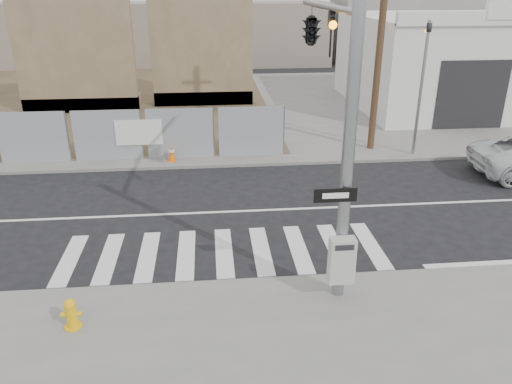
{
  "coord_description": "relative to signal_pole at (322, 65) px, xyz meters",
  "views": [
    {
      "loc": [
        -0.27,
        -14.1,
        6.67
      ],
      "look_at": [
        0.93,
        -1.78,
        1.4
      ],
      "focal_mm": 35.0,
      "sensor_mm": 36.0,
      "label": 1
    }
  ],
  "objects": [
    {
      "name": "utility_pole_right",
      "position": [
        4.01,
        7.55,
        0.42
      ],
      "size": [
        1.6,
        0.28,
        10.0
      ],
      "color": "#4E3624",
      "rests_on": "sidewalk_far"
    },
    {
      "name": "far_signal_pole",
      "position": [
        5.51,
        6.65,
        -1.3
      ],
      "size": [
        0.16,
        0.2,
        5.6
      ],
      "color": "gray",
      "rests_on": "sidewalk_far"
    },
    {
      "name": "signal_pole",
      "position": [
        0.0,
        0.0,
        0.0
      ],
      "size": [
        0.96,
        5.87,
        7.0
      ],
      "color": "gray",
      "rests_on": "sidewalk_near"
    },
    {
      "name": "concrete_wall_right",
      "position": [
        -2.99,
        16.13,
        -1.4
      ],
      "size": [
        5.5,
        1.3,
        8.0
      ],
      "color": "brown",
      "rests_on": "sidewalk_far"
    },
    {
      "name": "sidewalk_far",
      "position": [
        -2.49,
        16.05,
        -4.72
      ],
      "size": [
        50.0,
        20.0,
        0.12
      ],
      "primitive_type": "cube",
      "color": "slate",
      "rests_on": "ground"
    },
    {
      "name": "fire_hydrant",
      "position": [
        -5.69,
        -3.42,
        -4.33
      ],
      "size": [
        0.41,
        0.36,
        0.67
      ],
      "rotation": [
        0.0,
        0.0,
        0.03
      ],
      "color": "#E8AE0C",
      "rests_on": "sidewalk_near"
    },
    {
      "name": "traffic_cone_d",
      "position": [
        -4.26,
        6.7,
        -4.36
      ],
      "size": [
        0.32,
        0.32,
        0.63
      ],
      "rotation": [
        0.0,
        0.0,
        -0.0
      ],
      "color": "#EE5E0C",
      "rests_on": "sidewalk_far"
    },
    {
      "name": "traffic_cone_c",
      "position": [
        -7.04,
        7.32,
        -4.32
      ],
      "size": [
        0.43,
        0.43,
        0.69
      ],
      "rotation": [
        0.0,
        0.0,
        -0.26
      ],
      "color": "orange",
      "rests_on": "sidewalk_far"
    },
    {
      "name": "concrete_wall_left",
      "position": [
        -9.49,
        15.13,
        -1.4
      ],
      "size": [
        6.0,
        1.3,
        8.0
      ],
      "color": "brown",
      "rests_on": "sidewalk_far"
    },
    {
      "name": "auto_shop",
      "position": [
        11.5,
        15.01,
        -2.25
      ],
      "size": [
        12.0,
        10.2,
        5.95
      ],
      "color": "silver",
      "rests_on": "sidewalk_far"
    },
    {
      "name": "ground",
      "position": [
        -2.49,
        2.05,
        -4.78
      ],
      "size": [
        100.0,
        100.0,
        0.0
      ],
      "primitive_type": "plane",
      "color": "black",
      "rests_on": "ground"
    }
  ]
}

